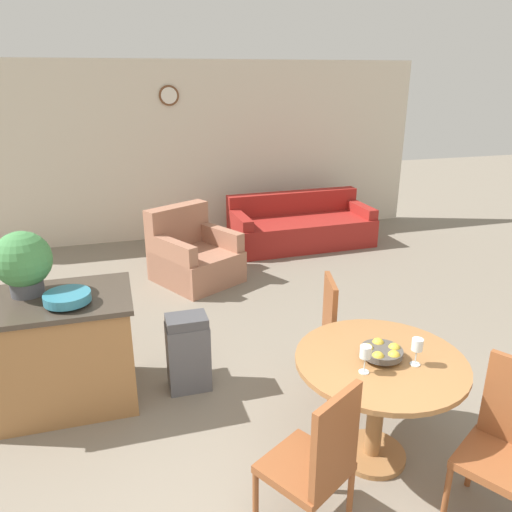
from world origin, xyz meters
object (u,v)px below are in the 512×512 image
at_px(dining_table, 379,382).
at_px(dining_chair_near_right, 507,440).
at_px(dining_chair_far_side, 342,333).
at_px(couch, 300,227).
at_px(dining_chair_near_left, 317,460).
at_px(armchair, 193,257).
at_px(teal_bowl, 67,298).
at_px(potted_plant, 23,262).
at_px(trash_bin, 188,353).
at_px(kitchen_island, 59,351).
at_px(wine_glass_left, 365,353).
at_px(fruit_bowl, 382,352).
at_px(wine_glass_right, 417,346).

distance_m(dining_table, dining_chair_near_right, 0.79).
xyz_separation_m(dining_chair_far_side, couch, (1.06, 3.67, -0.27)).
xyz_separation_m(dining_chair_near_left, armchair, (-0.02, 3.96, -0.23)).
distance_m(teal_bowl, potted_plant, 0.46).
relative_size(dining_chair_near_left, trash_bin, 1.51).
relative_size(kitchen_island, teal_bowl, 3.50).
height_order(dining_table, teal_bowl, teal_bowl).
bearing_deg(couch, wine_glass_left, -108.28).
height_order(dining_chair_near_left, kitchen_island, dining_chair_near_left).
distance_m(teal_bowl, armchair, 2.79).
xyz_separation_m(dining_table, trash_bin, (-1.08, 1.16, -0.27)).
xyz_separation_m(couch, armchair, (-1.82, -0.96, 0.04)).
bearing_deg(trash_bin, dining_chair_near_left, -74.55).
bearing_deg(kitchen_island, trash_bin, -4.86).
height_order(wine_glass_left, trash_bin, wine_glass_left).
xyz_separation_m(fruit_bowl, couch, (1.17, 4.45, -0.56)).
relative_size(wine_glass_left, teal_bowl, 0.54).
distance_m(potted_plant, couch, 4.68).
distance_m(dining_table, wine_glass_left, 0.37).
bearing_deg(fruit_bowl, wine_glass_left, -149.02).
xyz_separation_m(dining_chair_near_right, armchair, (-1.12, 4.12, -0.23)).
bearing_deg(wine_glass_right, wine_glass_left, 178.05).
bearing_deg(dining_chair_near_right, kitchen_island, 22.66).
bearing_deg(trash_bin, teal_bowl, -175.76).
distance_m(wine_glass_left, armchair, 3.68).
distance_m(dining_chair_near_left, trash_bin, 1.71).
xyz_separation_m(fruit_bowl, teal_bowl, (-1.94, 1.10, 0.14)).
bearing_deg(dining_chair_far_side, trash_bin, -93.95).
distance_m(dining_chair_near_left, fruit_bowl, 0.84).
bearing_deg(dining_table, potted_plant, 148.40).
xyz_separation_m(wine_glass_right, couch, (1.00, 4.57, -0.64)).
height_order(wine_glass_right, armchair, wine_glass_right).
height_order(dining_table, dining_chair_far_side, dining_chair_far_side).
bearing_deg(potted_plant, dining_chair_far_side, -14.37).
xyz_separation_m(dining_chair_near_right, dining_chair_far_side, (-0.36, 1.40, 0.00)).
xyz_separation_m(teal_bowl, armchair, (1.29, 2.39, -0.66)).
distance_m(dining_table, fruit_bowl, 0.23).
xyz_separation_m(dining_chair_far_side, teal_bowl, (-2.05, 0.32, 0.43)).
distance_m(dining_chair_near_right, kitchen_island, 3.16).
xyz_separation_m(wine_glass_left, couch, (1.35, 4.56, -0.64)).
height_order(wine_glass_left, kitchen_island, wine_glass_left).
relative_size(trash_bin, armchair, 0.53).
bearing_deg(wine_glass_left, kitchen_island, 144.35).
relative_size(dining_chair_near_left, couch, 0.46).
relative_size(wine_glass_right, teal_bowl, 0.54).
xyz_separation_m(dining_table, teal_bowl, (-1.94, 1.10, 0.37)).
height_order(fruit_bowl, wine_glass_right, wine_glass_right).
distance_m(kitchen_island, couch, 4.56).
xyz_separation_m(wine_glass_left, potted_plant, (-2.06, 1.49, 0.27)).
bearing_deg(teal_bowl, dining_chair_far_side, -8.97).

